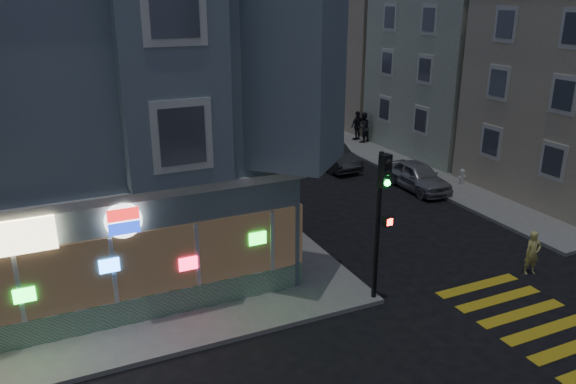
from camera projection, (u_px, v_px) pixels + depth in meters
ground at (331, 364)px, 14.78m from camera, size 120.00×120.00×0.00m
sidewalk_ne at (448, 119)px, 43.52m from camera, size 24.00×42.00×0.15m
corner_building at (38, 96)px, 19.91m from camera, size 14.60×14.60×11.40m
row_house_b at (486, 60)px, 34.38m from camera, size 12.00×8.60×10.50m
row_house_c at (399, 58)px, 42.34m from camera, size 12.00×8.60×9.00m
row_house_d at (341, 40)px, 49.81m from camera, size 12.00×8.60×10.50m
utility_pole at (318, 63)px, 38.48m from camera, size 2.20×0.30×9.00m
street_tree_near at (284, 66)px, 43.99m from camera, size 3.00×3.00×5.30m
street_tree_far at (248, 56)px, 50.85m from camera, size 3.00×3.00×5.30m
running_child at (533, 253)px, 19.36m from camera, size 0.64×0.50×1.56m
pedestrian_a at (363, 127)px, 36.15m from camera, size 1.12×0.99×1.94m
pedestrian_b at (357, 125)px, 36.77m from camera, size 1.20×0.77×1.90m
parked_car_a at (418, 176)px, 27.84m from camera, size 1.74×4.12×1.39m
parked_car_b at (330, 155)px, 31.46m from camera, size 1.83×4.52×1.46m
parked_car_c at (287, 132)px, 36.50m from camera, size 2.57×5.37×1.51m
parked_car_d at (254, 107)px, 44.67m from camera, size 2.70×5.29×1.43m
traffic_signal at (382, 203)px, 16.64m from camera, size 0.58×0.53×4.75m
fire_hydrant at (462, 176)px, 28.28m from camera, size 0.45×0.26×0.79m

